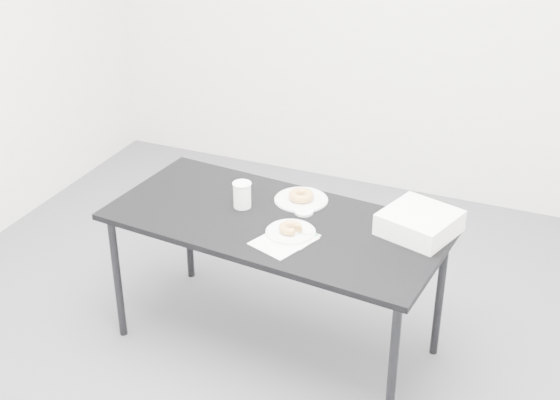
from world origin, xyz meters
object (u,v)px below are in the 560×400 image
at_px(plate_far, 301,200).
at_px(donut_far, 301,195).
at_px(table, 276,230).
at_px(scorecard, 284,241).
at_px(pen, 305,235).
at_px(plate_near, 291,232).
at_px(coffee_cup, 242,195).
at_px(donut_near, 291,228).
at_px(bakery_box, 420,223).

distance_m(plate_far, donut_far, 0.02).
bearing_deg(table, scorecard, -50.58).
relative_size(pen, donut_far, 0.98).
distance_m(plate_near, coffee_cup, 0.33).
bearing_deg(coffee_cup, donut_near, -24.83).
bearing_deg(donut_far, pen, -65.68).
bearing_deg(scorecard, plate_far, 120.61).
bearing_deg(plate_near, donut_far, 103.04).
xyz_separation_m(pen, donut_far, (-0.13, 0.30, 0.02)).
height_order(plate_far, donut_far, donut_far).
bearing_deg(table, plate_far, 85.57).
distance_m(scorecard, donut_far, 0.38).
distance_m(donut_near, bakery_box, 0.56).
xyz_separation_m(pen, donut_near, (-0.07, -0.00, 0.02)).
distance_m(plate_near, plate_far, 0.31).
bearing_deg(plate_far, pen, -65.68).
distance_m(plate_far, coffee_cup, 0.28).
relative_size(plate_far, bakery_box, 0.86).
xyz_separation_m(scorecard, pen, (0.07, 0.07, 0.00)).
distance_m(donut_near, donut_far, 0.31).
xyz_separation_m(plate_near, bakery_box, (0.51, 0.22, 0.04)).
distance_m(scorecard, plate_near, 0.07).
bearing_deg(donut_far, bakery_box, -7.43).
bearing_deg(plate_near, bakery_box, 23.66).
relative_size(donut_near, donut_far, 0.87).
bearing_deg(coffee_cup, plate_near, -24.83).
relative_size(plate_near, plate_far, 0.87).
distance_m(scorecard, bakery_box, 0.59).
xyz_separation_m(donut_far, coffee_cup, (-0.23, -0.16, 0.03)).
relative_size(donut_far, bakery_box, 0.41).
xyz_separation_m(table, bakery_box, (0.61, 0.14, 0.10)).
relative_size(donut_near, bakery_box, 0.35).
xyz_separation_m(table, plate_far, (0.04, 0.22, 0.06)).
xyz_separation_m(donut_near, plate_far, (-0.07, 0.30, -0.02)).
xyz_separation_m(coffee_cup, bakery_box, (0.80, 0.09, -0.01)).
bearing_deg(pen, table, 131.96).
bearing_deg(plate_far, plate_near, -76.96).
height_order(scorecard, coffee_cup, coffee_cup).
distance_m(table, plate_near, 0.15).
distance_m(donut_far, coffee_cup, 0.28).
xyz_separation_m(plate_far, donut_far, (0.00, 0.00, 0.02)).
bearing_deg(plate_near, scorecard, -91.60).
xyz_separation_m(pen, plate_far, (-0.13, 0.30, -0.00)).
relative_size(table, plate_near, 7.22).
bearing_deg(donut_far, table, -99.94).
xyz_separation_m(plate_near, coffee_cup, (-0.30, 0.14, 0.06)).
relative_size(table, donut_near, 15.38).
height_order(table, donut_far, donut_far).
height_order(pen, bakery_box, bakery_box).
bearing_deg(donut_far, coffee_cup, -144.57).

